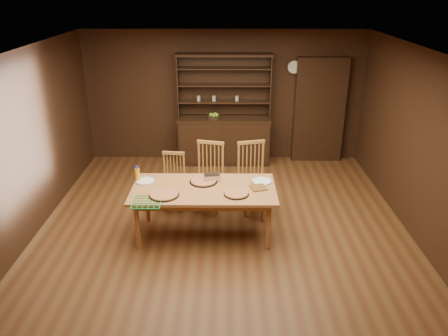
{
  "coord_description": "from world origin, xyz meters",
  "views": [
    {
      "loc": [
        0.05,
        -5.57,
        3.42
      ],
      "look_at": [
        0.01,
        0.4,
        0.86
      ],
      "focal_mm": 35.0,
      "sensor_mm": 36.0,
      "label": 1
    }
  ],
  "objects_px": {
    "dining_table": "(204,193)",
    "chair_center": "(209,174)",
    "chair_left": "(173,179)",
    "chair_right": "(252,174)",
    "china_hutch": "(224,134)",
    "juice_bottle": "(137,174)"
  },
  "relations": [
    {
      "from": "chair_right",
      "to": "juice_bottle",
      "type": "height_order",
      "value": "chair_right"
    },
    {
      "from": "chair_left",
      "to": "chair_center",
      "type": "xyz_separation_m",
      "value": [
        0.58,
        -0.03,
        0.11
      ]
    },
    {
      "from": "chair_center",
      "to": "juice_bottle",
      "type": "relative_size",
      "value": 4.94
    },
    {
      "from": "china_hutch",
      "to": "chair_right",
      "type": "distance_m",
      "value": 2.04
    },
    {
      "from": "china_hutch",
      "to": "chair_right",
      "type": "relative_size",
      "value": 1.92
    },
    {
      "from": "china_hutch",
      "to": "chair_right",
      "type": "height_order",
      "value": "china_hutch"
    },
    {
      "from": "china_hutch",
      "to": "chair_center",
      "type": "relative_size",
      "value": 1.94
    },
    {
      "from": "china_hutch",
      "to": "chair_left",
      "type": "bearing_deg",
      "value": -112.52
    },
    {
      "from": "dining_table",
      "to": "chair_center",
      "type": "height_order",
      "value": "chair_center"
    },
    {
      "from": "dining_table",
      "to": "chair_center",
      "type": "distance_m",
      "value": 0.84
    },
    {
      "from": "dining_table",
      "to": "chair_right",
      "type": "xyz_separation_m",
      "value": [
        0.73,
        0.81,
        -0.07
      ]
    },
    {
      "from": "china_hutch",
      "to": "chair_right",
      "type": "xyz_separation_m",
      "value": [
        0.46,
        -1.99,
        0.01
      ]
    },
    {
      "from": "chair_center",
      "to": "dining_table",
      "type": "bearing_deg",
      "value": -79.46
    },
    {
      "from": "dining_table",
      "to": "chair_center",
      "type": "bearing_deg",
      "value": 86.91
    },
    {
      "from": "china_hutch",
      "to": "dining_table",
      "type": "xyz_separation_m",
      "value": [
        -0.27,
        -2.8,
        0.08
      ]
    },
    {
      "from": "chair_center",
      "to": "chair_right",
      "type": "xyz_separation_m",
      "value": [
        0.68,
        -0.02,
        0.01
      ]
    },
    {
      "from": "chair_center",
      "to": "china_hutch",
      "type": "bearing_deg",
      "value": 97.15
    },
    {
      "from": "chair_center",
      "to": "juice_bottle",
      "type": "bearing_deg",
      "value": -135.95
    },
    {
      "from": "chair_left",
      "to": "chair_right",
      "type": "distance_m",
      "value": 1.27
    },
    {
      "from": "china_hutch",
      "to": "chair_center",
      "type": "bearing_deg",
      "value": -96.48
    },
    {
      "from": "china_hutch",
      "to": "chair_left",
      "type": "xyz_separation_m",
      "value": [
        -0.8,
        -1.94,
        -0.11
      ]
    },
    {
      "from": "chair_left",
      "to": "china_hutch",
      "type": "bearing_deg",
      "value": 73.56
    }
  ]
}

